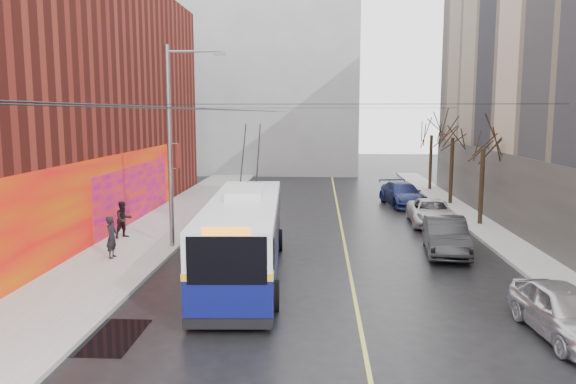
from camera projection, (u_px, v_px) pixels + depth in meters
name	position (u px, v px, depth m)	size (l,w,h in m)	color
ground	(307.00, 341.00, 15.07)	(140.00, 140.00, 0.00)	black
sidewalk_left	(149.00, 237.00, 27.37)	(4.00, 60.00, 0.15)	gray
sidewalk_right	(504.00, 242.00, 26.43)	(2.00, 60.00, 0.15)	gray
lane_line	(342.00, 232.00, 28.83)	(0.12, 50.00, 0.01)	#BFB74C
building_left	(3.00, 95.00, 28.82)	(12.11, 36.00, 14.00)	#531610
building_far	(260.00, 85.00, 58.62)	(20.50, 12.10, 18.00)	gray
streetlight_pole	(173.00, 141.00, 24.62)	(2.65, 0.60, 9.00)	slate
catenary_wires	(265.00, 110.00, 28.94)	(18.00, 60.00, 0.22)	black
tree_near	(484.00, 134.00, 29.69)	(3.20, 3.20, 6.40)	black
tree_mid	(453.00, 126.00, 36.58)	(3.20, 3.20, 6.68)	black
tree_far	(432.00, 125.00, 43.51)	(3.20, 3.20, 6.57)	black
puddle	(100.00, 337.00, 15.37)	(2.13, 2.67, 0.01)	black
pigeons_flying	(258.00, 86.00, 24.34)	(2.00, 4.31, 1.28)	slate
trolleybus	(244.00, 235.00, 21.01)	(3.24, 11.91, 5.59)	#0A0E4E
parked_car_a	(564.00, 311.00, 15.29)	(1.71, 4.24, 1.45)	#BBBBC0
parked_car_b	(446.00, 236.00, 24.34)	(1.67, 4.78, 1.57)	#242426
parked_car_c	(431.00, 212.00, 30.66)	(2.30, 4.98, 1.38)	silver
parked_car_d	(403.00, 194.00, 37.03)	(2.13, 5.25, 1.52)	#161E4D
following_car	(251.00, 195.00, 36.66)	(1.75, 4.36, 1.48)	silver
pedestrian_a	(112.00, 237.00, 23.06)	(0.63, 0.42, 1.74)	black
pedestrian_b	(123.00, 219.00, 26.83)	(0.85, 0.66, 1.75)	black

